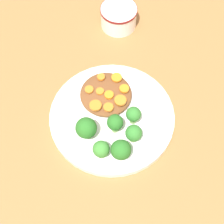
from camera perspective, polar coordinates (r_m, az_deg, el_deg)
ground_plane at (r=0.85m, az=0.00°, el=-1.04°), size 4.00×4.00×0.00m
plate at (r=0.84m, az=0.00°, el=-0.69°), size 0.28×0.28×0.02m
dip_bowl at (r=0.99m, az=1.02°, el=14.43°), size 0.09×0.09×0.06m
stew_mound at (r=0.85m, az=-0.94°, el=2.74°), size 0.12×0.12×0.02m
broccoli_floret_0 at (r=0.76m, az=1.70°, el=-5.78°), size 0.04×0.04×0.06m
broccoli_floret_1 at (r=0.79m, az=0.41°, el=-1.69°), size 0.04×0.04×0.05m
broccoli_floret_2 at (r=0.78m, az=-3.95°, el=-2.49°), size 0.05×0.05×0.06m
broccoli_floret_3 at (r=0.77m, az=-1.66°, el=-5.74°), size 0.04×0.04×0.05m
broccoli_floret_4 at (r=0.78m, az=3.32°, el=-3.29°), size 0.04×0.04×0.05m
broccoli_floret_5 at (r=0.80m, az=3.28°, el=-0.41°), size 0.03×0.03×0.05m
carrot_slice_0 at (r=0.84m, az=-1.85°, el=3.17°), size 0.02×0.02×0.00m
carrot_slice_1 at (r=0.84m, az=1.88°, el=3.56°), size 0.02×0.02×0.01m
carrot_slice_2 at (r=0.86m, az=-1.69°, el=5.33°), size 0.02×0.02×0.01m
carrot_slice_3 at (r=0.86m, az=0.71°, el=5.27°), size 0.02×0.02×0.00m
carrot_slice_4 at (r=0.82m, az=-2.52°, el=0.99°), size 0.03×0.03×0.01m
carrot_slice_5 at (r=0.84m, az=-3.50°, el=3.44°), size 0.02×0.02×0.00m
carrot_slice_6 at (r=0.82m, az=1.29°, el=1.77°), size 0.03×0.03×0.01m
carrot_slice_7 at (r=0.81m, az=-0.55°, el=0.73°), size 0.02×0.02×0.00m
carrot_slice_8 at (r=0.83m, az=-0.31°, el=2.64°), size 0.02×0.02×0.01m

